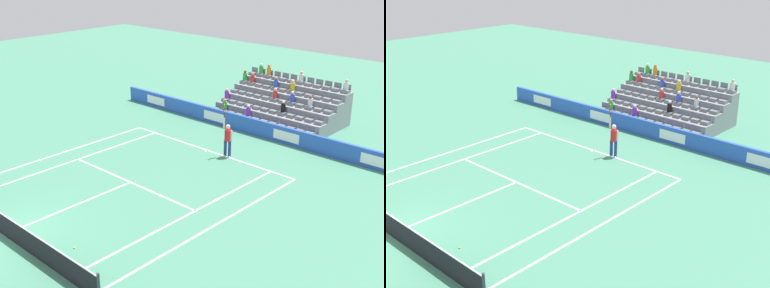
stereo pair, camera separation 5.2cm
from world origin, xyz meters
TOP-DOWN VIEW (x-y plane):
  - ground_plane at (0.00, 0.00)m, footprint 80.00×80.00m
  - line_baseline at (0.00, -11.89)m, footprint 10.97×0.10m
  - line_service at (0.00, -6.40)m, footprint 8.23×0.10m
  - line_centre_service at (0.00, -3.20)m, footprint 0.10×6.40m
  - line_singles_sideline_left at (4.12, -5.95)m, footprint 0.10×11.89m
  - line_singles_sideline_right at (-4.12, -5.95)m, footprint 0.10×11.89m
  - line_doubles_sideline_left at (5.49, -5.95)m, footprint 0.10×11.89m
  - line_doubles_sideline_right at (-5.49, -5.95)m, footprint 0.10×11.89m
  - line_centre_mark at (0.00, -11.79)m, footprint 0.10×0.20m
  - sponsor_barrier at (0.00, -15.60)m, footprint 20.90×0.22m
  - tennis_net at (0.00, 0.00)m, footprint 11.97×0.10m
  - tennis_player at (-1.33, -11.92)m, footprint 0.54×0.43m
  - stadium_stand at (0.01, -19.17)m, footprint 7.44×4.75m
  - loose_tennis_ball at (-2.79, -1.26)m, footprint 0.07×0.07m

SIDE VIEW (x-z plane):
  - ground_plane at x=0.00m, z-range 0.00..0.00m
  - line_baseline at x=0.00m, z-range 0.00..0.01m
  - line_service at x=0.00m, z-range 0.00..0.01m
  - line_centre_service at x=0.00m, z-range 0.00..0.01m
  - line_singles_sideline_left at x=4.12m, z-range 0.00..0.01m
  - line_singles_sideline_right at x=-4.12m, z-range 0.00..0.01m
  - line_doubles_sideline_left at x=5.49m, z-range 0.00..0.01m
  - line_doubles_sideline_right at x=-5.49m, z-range 0.00..0.01m
  - line_centre_mark at x=0.00m, z-range 0.00..0.01m
  - loose_tennis_ball at x=-2.79m, z-range 0.00..0.07m
  - sponsor_barrier at x=0.00m, z-range 0.00..0.96m
  - tennis_net at x=0.00m, z-range -0.04..1.03m
  - stadium_stand at x=0.01m, z-range -0.68..2.32m
  - tennis_player at x=-1.33m, z-range -0.43..2.42m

